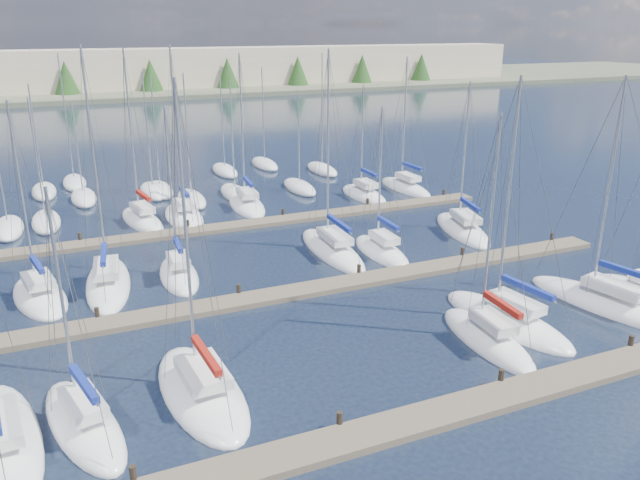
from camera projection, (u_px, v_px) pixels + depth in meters
name	position (u px, v px, depth m)	size (l,w,h in m)	color
ground	(169.00, 158.00, 75.95)	(400.00, 400.00, 0.00)	#1C2638
dock_near	(436.00, 415.00, 25.70)	(44.00, 1.93, 1.10)	#6B5E4C
dock_mid	(307.00, 290.00, 37.82)	(44.00, 1.93, 1.10)	#6B5E4C
dock_far	(240.00, 225.00, 49.94)	(44.00, 1.93, 1.10)	#6B5E4C
sailboat_j	(179.00, 275.00, 40.00)	(2.75, 6.81, 11.55)	white
sailboat_m	(463.00, 230.00, 48.86)	(4.75, 9.16, 12.21)	white
sailboat_r	(405.00, 187.00, 61.38)	(2.62, 8.17, 13.33)	white
sailboat_n	(142.00, 220.00, 51.14)	(3.57, 8.28, 14.45)	white
sailboat_d	(487.00, 339.00, 31.86)	(2.80, 7.55, 12.33)	white
sailboat_l	(381.00, 252.00, 44.12)	(2.51, 7.10, 10.97)	white
sailboat_c	(202.00, 391.00, 27.34)	(3.75, 8.81, 14.26)	white
sailboat_a	(2.00, 443.00, 23.94)	(3.74, 9.51, 13.15)	white
sailboat_k	(332.00, 250.00, 44.48)	(3.00, 9.86, 14.65)	white
sailboat_h	(40.00, 296.00, 36.85)	(4.00, 7.58, 12.29)	white
sailboat_q	(364.00, 195.00, 58.77)	(2.61, 7.41, 10.96)	white
sailboat_o	(184.00, 216.00, 52.26)	(2.97, 7.91, 14.72)	white
sailboat_i	(108.00, 283.00, 38.75)	(3.70, 9.59, 15.10)	white
sailboat_e	(507.00, 320.00, 33.91)	(3.99, 9.05, 13.84)	white
sailboat_p	(247.00, 205.00, 55.57)	(3.48, 8.43, 13.92)	white
sailboat_b	(84.00, 424.00, 25.11)	(3.95, 7.85, 10.64)	white
sailboat_f	(604.00, 303.00, 35.94)	(4.60, 10.01, 13.67)	white
distant_boats	(155.00, 190.00, 60.15)	(36.93, 20.75, 13.30)	#9EA0A5
shoreline	(37.00, 60.00, 146.18)	(400.00, 60.00, 38.00)	#666B51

